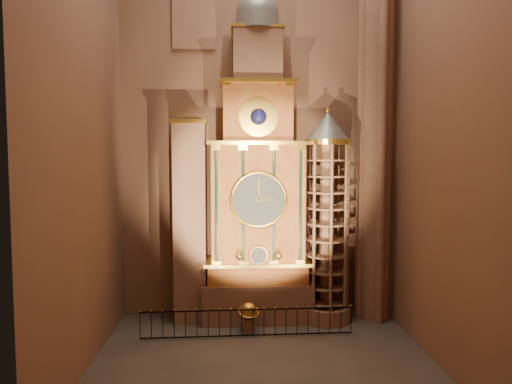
{
  "coord_description": "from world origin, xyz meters",
  "views": [
    {
      "loc": [
        -1.25,
        -18.01,
        8.22
      ],
      "look_at": [
        -0.17,
        3.0,
        6.75
      ],
      "focal_mm": 32.0,
      "sensor_mm": 36.0,
      "label": 1
    }
  ],
  "objects": [
    {
      "name": "wall_back",
      "position": [
        0.0,
        6.0,
        11.0
      ],
      "size": [
        22.0,
        0.0,
        22.0
      ],
      "primitive_type": "plane",
      "rotation": [
        1.57,
        0.0,
        0.0
      ],
      "color": "#90624E",
      "rests_on": "floor"
    },
    {
      "name": "wall_right",
      "position": [
        7.0,
        0.0,
        11.0
      ],
      "size": [
        0.0,
        22.0,
        22.0
      ],
      "primitive_type": "plane",
      "rotation": [
        1.57,
        0.0,
        -1.57
      ],
      "color": "#90624E",
      "rests_on": "floor"
    },
    {
      "name": "gothic_pier",
      "position": [
        6.1,
        5.0,
        11.0
      ],
      "size": [
        2.04,
        2.04,
        22.0
      ],
      "color": "#8C634C",
      "rests_on": "floor"
    },
    {
      "name": "astronomical_clock",
      "position": [
        0.0,
        4.96,
        6.68
      ],
      "size": [
        5.6,
        2.41,
        16.7
      ],
      "color": "#8C634C",
      "rests_on": "floor"
    },
    {
      "name": "stair_turret",
      "position": [
        3.5,
        4.7,
        5.27
      ],
      "size": [
        2.5,
        2.5,
        10.8
      ],
      "color": "#8C634C",
      "rests_on": "floor"
    },
    {
      "name": "iron_railing",
      "position": [
        -0.6,
        2.58,
        0.7
      ],
      "size": [
        9.8,
        0.3,
        1.28
      ],
      "color": "black",
      "rests_on": "floor"
    },
    {
      "name": "celestial_globe",
      "position": [
        -0.51,
        3.26,
        0.87
      ],
      "size": [
        1.19,
        1.15,
        1.45
      ],
      "color": "#8C634C",
      "rests_on": "floor"
    },
    {
      "name": "wall_left",
      "position": [
        -7.0,
        0.0,
        11.0
      ],
      "size": [
        0.0,
        22.0,
        22.0
      ],
      "primitive_type": "plane",
      "rotation": [
        1.57,
        0.0,
        1.57
      ],
      "color": "#90624E",
      "rests_on": "floor"
    },
    {
      "name": "portrait_tower",
      "position": [
        -3.4,
        4.98,
        5.15
      ],
      "size": [
        1.8,
        1.6,
        10.2
      ],
      "color": "#8C634C",
      "rests_on": "floor"
    },
    {
      "name": "floor",
      "position": [
        0.0,
        0.0,
        0.0
      ],
      "size": [
        14.0,
        14.0,
        0.0
      ],
      "primitive_type": "plane",
      "color": "#383330",
      "rests_on": "ground"
    }
  ]
}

